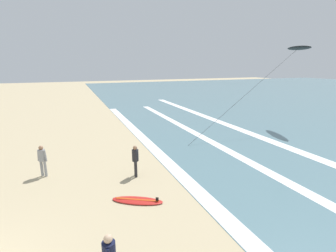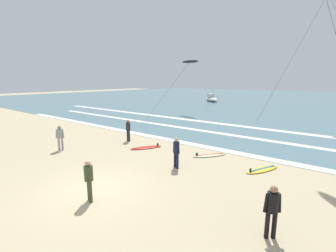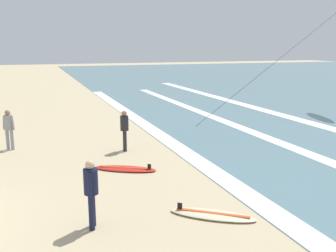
# 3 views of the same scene
# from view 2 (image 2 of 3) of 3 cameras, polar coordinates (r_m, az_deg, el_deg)

# --- Properties ---
(ground_plane) EXTENTS (160.00, 160.00, 0.00)m
(ground_plane) POSITION_cam_2_polar(r_m,az_deg,el_deg) (10.49, -17.40, -14.58)
(ground_plane) COLOR tan
(ocean_surface) EXTENTS (140.00, 90.00, 0.01)m
(ocean_surface) POSITION_cam_2_polar(r_m,az_deg,el_deg) (58.93, 30.31, 5.31)
(ocean_surface) COLOR slate
(ocean_surface) RESTS_ON ground
(wave_foam_shoreline) EXTENTS (52.56, 0.74, 0.01)m
(wave_foam_shoreline) POSITION_cam_2_polar(r_m,az_deg,el_deg) (15.52, 13.79, -5.84)
(wave_foam_shoreline) COLOR white
(wave_foam_shoreline) RESTS_ON ocean_surface
(wave_foam_mid_break) EXTENTS (45.98, 0.67, 0.01)m
(wave_foam_mid_break) POSITION_cam_2_polar(r_m,az_deg,el_deg) (20.73, 10.21, -1.42)
(wave_foam_mid_break) COLOR white
(wave_foam_mid_break) RESTS_ON ocean_surface
(wave_foam_outer_break) EXTENTS (58.41, 0.86, 0.01)m
(wave_foam_outer_break) POSITION_cam_2_polar(r_m,az_deg,el_deg) (24.06, 16.59, 0.03)
(wave_foam_outer_break) COLOR white
(wave_foam_outer_break) RESTS_ON ocean_surface
(surfer_left_near) EXTENTS (0.46, 0.38, 1.60)m
(surfer_left_near) POSITION_cam_2_polar(r_m,az_deg,el_deg) (7.57, 23.89, -17.49)
(surfer_left_near) COLOR black
(surfer_left_near) RESTS_ON ground
(surfer_right_near) EXTENTS (0.52, 0.32, 1.60)m
(surfer_right_near) POSITION_cam_2_polar(r_m,az_deg,el_deg) (17.48, -9.60, -0.57)
(surfer_right_near) COLOR #232328
(surfer_right_near) RESTS_ON ground
(surfer_background_far) EXTENTS (0.51, 0.32, 1.60)m
(surfer_background_far) POSITION_cam_2_polar(r_m,az_deg,el_deg) (12.03, 2.01, -5.80)
(surfer_background_far) COLOR #141938
(surfer_background_far) RESTS_ON ground
(surfer_foreground_main) EXTENTS (0.34, 0.48, 1.60)m
(surfer_foreground_main) POSITION_cam_2_polar(r_m,az_deg,el_deg) (16.51, -24.65, -2.14)
(surfer_foreground_main) COLOR gray
(surfer_foreground_main) RESTS_ON ground
(surfer_mid_group) EXTENTS (0.51, 0.32, 1.60)m
(surfer_mid_group) POSITION_cam_2_polar(r_m,az_deg,el_deg) (9.32, -18.60, -11.59)
(surfer_mid_group) COLOR #384223
(surfer_mid_group) RESTS_ON ground
(surfboard_foreground_flat) EXTENTS (1.56, 2.12, 0.25)m
(surfboard_foreground_flat) POSITION_cam_2_polar(r_m,az_deg,el_deg) (15.75, -5.31, -5.19)
(surfboard_foreground_flat) COLOR red
(surfboard_foreground_flat) RESTS_ON ground
(surfboard_left_pile) EXTENTS (1.72, 2.05, 0.25)m
(surfboard_left_pile) POSITION_cam_2_polar(r_m,az_deg,el_deg) (14.38, 10.00, -6.91)
(surfboard_left_pile) COLOR beige
(surfboard_left_pile) RESTS_ON ground
(surfboard_right_spare) EXTENTS (1.40, 2.16, 0.25)m
(surfboard_right_spare) POSITION_cam_2_polar(r_m,az_deg,el_deg) (12.91, 21.77, -9.69)
(surfboard_right_spare) COLOR yellow
(surfboard_right_spare) RESTS_ON ground
(kite_black_high_left) EXTENTS (3.29, 11.96, 7.00)m
(kite_black_high_left) POSITION_cam_2_polar(r_m,az_deg,el_deg) (32.29, 5.29, 15.15)
(kite_black_high_left) COLOR black
(kite_black_high_left) RESTS_ON ground
(offshore_boat) EXTENTS (5.01, 4.74, 2.70)m
(offshore_boat) POSITION_cam_2_polar(r_m,az_deg,el_deg) (49.77, 10.45, 6.48)
(offshore_boat) COLOR beige
(offshore_boat) RESTS_ON ground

